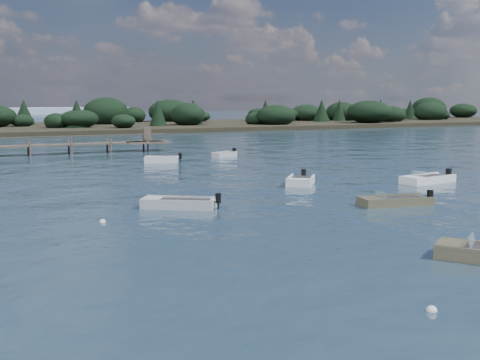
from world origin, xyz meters
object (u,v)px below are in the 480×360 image
tender_far_grey_b (224,155)px  dinghy_mid_grey (179,205)px  dinghy_mid_white_b (427,181)px  dinghy_mid_white_a (395,203)px  dinghy_extra_a (301,182)px  tender_far_white (162,161)px

tender_far_grey_b → dinghy_mid_grey: dinghy_mid_grey is taller
dinghy_mid_white_b → dinghy_mid_white_a: size_ratio=1.06×
tender_far_grey_b → dinghy_extra_a: bearing=-99.6°
tender_far_white → dinghy_mid_white_b: (12.84, -21.36, -0.02)m
dinghy_extra_a → dinghy_mid_white_b: bearing=-20.0°
tender_far_white → dinghy_mid_grey: tender_far_white is taller
dinghy_mid_white_b → tender_far_grey_b: bearing=102.3°
tender_far_grey_b → dinghy_mid_grey: 29.30m
tender_far_white → dinghy_mid_white_a: tender_far_white is taller
tender_far_white → dinghy_extra_a: (4.16, -18.20, -0.01)m
dinghy_extra_a → dinghy_mid_white_a: bearing=-86.8°
dinghy_mid_grey → dinghy_mid_white_a: dinghy_mid_grey is taller
dinghy_mid_white_b → dinghy_mid_grey: bearing=-175.1°
dinghy_extra_a → dinghy_mid_grey: (-10.81, -4.84, -0.00)m
tender_far_white → dinghy_extra_a: size_ratio=0.99×
tender_far_grey_b → dinghy_extra_a: (-3.49, -20.73, 0.00)m
tender_far_white → dinghy_mid_white_b: bearing=-59.0°
tender_far_grey_b → dinghy_extra_a: dinghy_extra_a is taller
tender_far_grey_b → dinghy_mid_white_b: bearing=-77.7°
dinghy_mid_white_a → dinghy_extra_a: bearing=93.2°
tender_far_white → tender_far_grey_b: bearing=18.3°
tender_far_grey_b → dinghy_mid_white_a: tender_far_grey_b is taller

